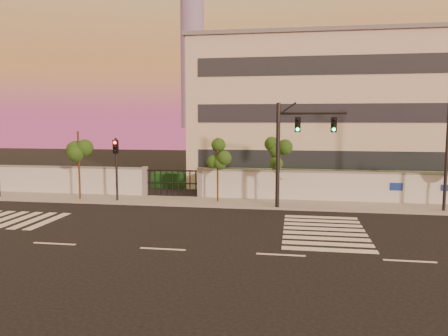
{
  "coord_description": "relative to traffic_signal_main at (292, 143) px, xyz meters",
  "views": [
    {
      "loc": [
        5.5,
        -17.46,
        5.48
      ],
      "look_at": [
        1.67,
        6.0,
        2.87
      ],
      "focal_mm": 35.0,
      "sensor_mm": 36.0,
      "label": 1
    }
  ],
  "objects": [
    {
      "name": "traffic_signal_secondary",
      "position": [
        -11.49,
        0.62,
        -1.39
      ],
      "size": [
        0.33,
        0.33,
        4.31
      ],
      "rotation": [
        0.0,
        0.0,
        -0.08
      ],
      "color": "black",
      "rests_on": "ground"
    },
    {
      "name": "perimeter_wall",
      "position": [
        -5.19,
        2.84,
        -3.05
      ],
      "size": [
        60.0,
        0.36,
        2.2
      ],
      "color": "silver",
      "rests_on": "ground"
    },
    {
      "name": "distant_skyscraper",
      "position": [
        -70.3,
        270.84,
        57.86
      ],
      "size": [
        16.0,
        16.0,
        118.0
      ],
      "color": "slate",
      "rests_on": "ground"
    },
    {
      "name": "ground",
      "position": [
        -5.3,
        -9.16,
        -4.12
      ],
      "size": [
        120.0,
        120.0,
        0.0
      ],
      "primitive_type": "plane",
      "color": "black",
      "rests_on": "ground"
    },
    {
      "name": "street_tree_e",
      "position": [
        -0.86,
        0.99,
        -0.96
      ],
      "size": [
        1.47,
        1.17,
        4.29
      ],
      "color": "#382314",
      "rests_on": "ground"
    },
    {
      "name": "street_tree_d",
      "position": [
        -4.76,
        1.37,
        -0.98
      ],
      "size": [
        1.48,
        1.18,
        4.27
      ],
      "color": "#382314",
      "rests_on": "ground"
    },
    {
      "name": "hedge_row",
      "position": [
        -4.13,
        5.58,
        -3.31
      ],
      "size": [
        41.0,
        4.25,
        1.8
      ],
      "color": "#103515",
      "rests_on": "ground"
    },
    {
      "name": "road_markings",
      "position": [
        -6.88,
        -5.4,
        -4.11
      ],
      "size": [
        57.0,
        7.62,
        0.02
      ],
      "color": "silver",
      "rests_on": "ground"
    },
    {
      "name": "street_tree_c",
      "position": [
        -14.21,
        0.82,
        -0.64
      ],
      "size": [
        1.63,
        1.3,
        4.73
      ],
      "color": "#382314",
      "rests_on": "ground"
    },
    {
      "name": "institutional_building",
      "position": [
        3.7,
        12.83,
        2.03
      ],
      "size": [
        24.4,
        12.4,
        12.25
      ],
      "color": "beige",
      "rests_on": "ground"
    },
    {
      "name": "traffic_signal_main",
      "position": [
        0.0,
        0.0,
        0.0
      ],
      "size": [
        4.09,
        1.06,
        6.52
      ],
      "rotation": [
        0.0,
        0.0,
        -0.23
      ],
      "color": "black",
      "rests_on": "ground"
    },
    {
      "name": "sidewalk",
      "position": [
        -5.3,
        1.34,
        -4.05
      ],
      "size": [
        60.0,
        3.0,
        0.15
      ],
      "primitive_type": "cube",
      "color": "gray",
      "rests_on": "ground"
    }
  ]
}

